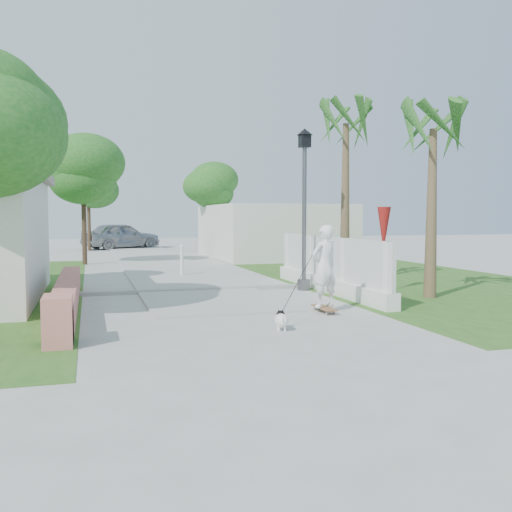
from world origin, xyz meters
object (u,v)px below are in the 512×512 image
object	(u,v)px
patio_umbrella	(384,230)
parked_car	(121,236)
bollard	(182,259)
skateboarder	(303,279)
street_lamp	(304,203)
dog	(281,320)

from	to	relation	value
patio_umbrella	parked_car	distance (m)	23.75
bollard	skateboarder	bearing A→B (deg)	-82.73
street_lamp	dog	size ratio (longest dim) A/B	8.71
patio_umbrella	street_lamp	bearing A→B (deg)	152.24
bollard	patio_umbrella	xyz separation A→B (m)	(4.60, -5.50, 1.10)
street_lamp	dog	world-z (taller)	street_lamp
parked_car	skateboarder	bearing A→B (deg)	159.88
dog	parked_car	size ratio (longest dim) A/B	0.11
street_lamp	dog	distance (m)	6.08
bollard	parked_car	distance (m)	17.58
street_lamp	skateboarder	size ratio (longest dim) A/B	2.35
bollard	street_lamp	bearing A→B (deg)	-59.04
skateboarder	dog	size ratio (longest dim) A/B	3.70
patio_umbrella	dog	size ratio (longest dim) A/B	4.51
patio_umbrella	skateboarder	size ratio (longest dim) A/B	1.22
street_lamp	skateboarder	bearing A→B (deg)	-111.45
patio_umbrella	skateboarder	bearing A→B (deg)	-138.65
skateboarder	parked_car	bearing A→B (deg)	-103.91
dog	skateboarder	bearing A→B (deg)	66.20
bollard	parked_car	size ratio (longest dim) A/B	0.22
bollard	skateboarder	world-z (taller)	skateboarder
dog	bollard	bearing A→B (deg)	105.87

